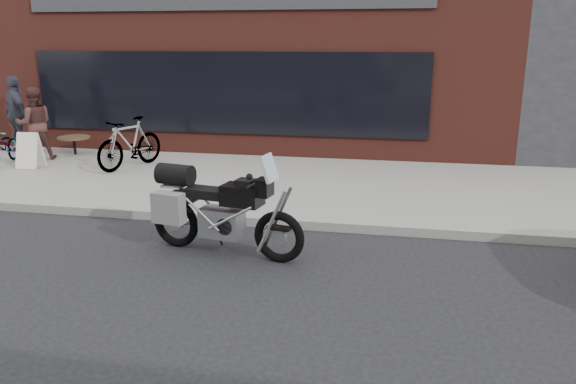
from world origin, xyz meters
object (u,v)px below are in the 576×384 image
sandwich_sign (30,150)px  cafe_patron_left (35,124)px  cafe_table (74,138)px  bicycle_rear (130,143)px  cafe_patron_right (17,114)px  motorcycle (214,210)px  bicycle_front (3,147)px

sandwich_sign → cafe_patron_left: (-0.38, 0.82, 0.47)m
cafe_table → bicycle_rear: bearing=-28.4°
cafe_patron_right → cafe_table: bearing=-147.4°
sandwich_sign → cafe_patron_right: 2.21m
sandwich_sign → cafe_patron_left: bearing=113.1°
bicycle_rear → motorcycle: bearing=-31.0°
cafe_table → cafe_patron_right: (-1.57, 0.04, 0.56)m
cafe_table → motorcycle: bearing=-44.7°
sandwich_sign → cafe_table: size_ratio=1.01×
motorcycle → sandwich_sign: motorcycle is taller
bicycle_front → cafe_patron_left: cafe_patron_left is taller
motorcycle → sandwich_sign: size_ratio=2.93×
bicycle_front → cafe_patron_right: cafe_patron_right is taller
motorcycle → bicycle_front: motorcycle is taller
bicycle_front → cafe_patron_right: (-0.59, 1.40, 0.57)m
motorcycle → cafe_patron_left: (-6.06, 4.72, 0.37)m
motorcycle → cafe_patron_left: bearing=152.7°
cafe_table → cafe_patron_left: size_ratio=0.46×
bicycle_front → sandwich_sign: 0.85m
bicycle_front → cafe_patron_right: bearing=97.7°
motorcycle → cafe_patron_right: cafe_patron_right is taller
cafe_patron_left → motorcycle: bearing=105.9°
cafe_patron_right → bicycle_front: bearing=146.7°
motorcycle → cafe_patron_right: (-7.10, 5.50, 0.48)m
bicycle_front → motorcycle: bearing=-47.3°
bicycle_front → cafe_patron_right: 1.62m
motorcycle → cafe_table: bearing=146.0°
cafe_table → cafe_patron_right: cafe_patron_right is taller
bicycle_rear → cafe_patron_left: 2.68m
motorcycle → bicycle_front: size_ratio=1.54×
bicycle_rear → cafe_patron_left: (-2.63, 0.39, 0.30)m
sandwich_sign → cafe_patron_left: 1.02m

